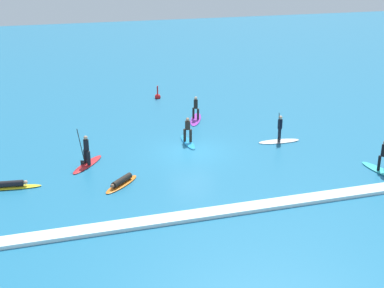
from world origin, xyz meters
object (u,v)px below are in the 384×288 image
at_px(surfer_on_teal_board, 383,164).
at_px(surfer_on_blue_board, 188,136).
at_px(surfer_on_yellow_board, 11,186).
at_px(marker_buoy, 158,96).
at_px(surfer_on_white_board, 279,136).
at_px(surfer_on_red_board, 87,157).
at_px(surfer_on_orange_board, 121,182).
at_px(surfer_on_purple_board, 196,114).

bearing_deg(surfer_on_teal_board, surfer_on_blue_board, -138.84).
bearing_deg(surfer_on_blue_board, surfer_on_yellow_board, 110.04).
xyz_separation_m(surfer_on_yellow_board, surfer_on_teal_board, (20.12, -3.78, 0.33)).
bearing_deg(marker_buoy, surfer_on_white_board, -67.20).
bearing_deg(surfer_on_blue_board, surfer_on_white_board, -104.75).
height_order(surfer_on_teal_board, marker_buoy, surfer_on_teal_board).
bearing_deg(surfer_on_yellow_board, surfer_on_blue_board, 26.78).
height_order(surfer_on_red_board, marker_buoy, surfer_on_red_board).
relative_size(surfer_on_red_board, surfer_on_teal_board, 0.89).
bearing_deg(surfer_on_orange_board, surfer_on_white_board, 153.38).
bearing_deg(surfer_on_white_board, surfer_on_purple_board, -53.50).
distance_m(surfer_on_blue_board, surfer_on_teal_board, 12.03).
xyz_separation_m(surfer_on_red_board, surfer_on_purple_board, (8.58, 6.33, -0.07)).
xyz_separation_m(surfer_on_purple_board, marker_buoy, (-1.37, 6.45, -0.24)).
height_order(surfer_on_yellow_board, marker_buoy, marker_buoy).
distance_m(surfer_on_teal_board, surfer_on_purple_board, 14.19).
relative_size(surfer_on_blue_board, surfer_on_purple_board, 0.88).
bearing_deg(marker_buoy, surfer_on_teal_board, -64.89).
height_order(surfer_on_yellow_board, surfer_on_teal_board, surfer_on_teal_board).
xyz_separation_m(surfer_on_teal_board, surfer_on_orange_board, (-14.47, 2.51, -0.32)).
height_order(surfer_on_teal_board, surfer_on_orange_board, surfer_on_teal_board).
bearing_deg(surfer_on_red_board, surfer_on_teal_board, 106.76).
height_order(surfer_on_red_board, surfer_on_orange_board, surfer_on_red_board).
bearing_deg(surfer_on_purple_board, surfer_on_yellow_board, 146.05).
bearing_deg(surfer_on_orange_board, surfer_on_blue_board, 179.94).
height_order(surfer_on_blue_board, surfer_on_red_board, surfer_on_red_board).
relative_size(surfer_on_orange_board, marker_buoy, 1.97).
xyz_separation_m(surfer_on_white_board, surfer_on_teal_board, (3.48, -6.14, 0.04)).
relative_size(surfer_on_white_board, surfer_on_orange_board, 1.22).
distance_m(surfer_on_yellow_board, surfer_on_purple_board, 15.27).
height_order(surfer_on_blue_board, surfer_on_purple_board, surfer_on_purple_board).
height_order(surfer_on_white_board, surfer_on_red_board, surfer_on_red_board).
distance_m(surfer_on_teal_board, surfer_on_orange_board, 14.69).
relative_size(surfer_on_purple_board, marker_buoy, 2.66).
relative_size(surfer_on_yellow_board, surfer_on_orange_board, 1.34).
bearing_deg(surfer_on_white_board, surfer_on_yellow_board, 11.78).
height_order(surfer_on_white_board, marker_buoy, surfer_on_white_board).
height_order(surfer_on_yellow_board, surfer_on_orange_board, surfer_on_yellow_board).
relative_size(surfer_on_blue_board, surfer_on_yellow_board, 0.88).
bearing_deg(surfer_on_red_board, surfer_on_purple_board, 163.25).
distance_m(surfer_on_orange_board, marker_buoy, 17.08).
distance_m(surfer_on_yellow_board, surfer_on_teal_board, 20.47).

